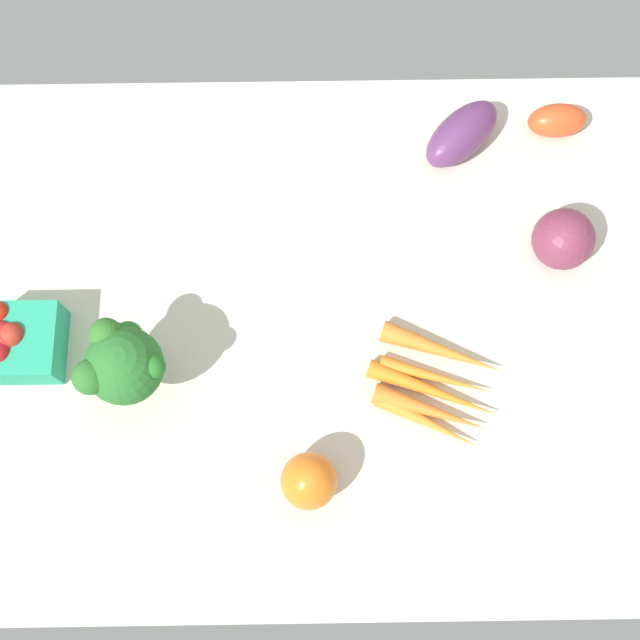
# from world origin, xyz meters

# --- Properties ---
(tablecloth) EXTENTS (1.04, 0.76, 0.02)m
(tablecloth) POSITION_xyz_m (0.00, 0.00, 0.01)
(tablecloth) COLOR beige
(tablecloth) RESTS_ON ground
(broccoli_head) EXTENTS (0.11, 0.11, 0.14)m
(broccoli_head) POSITION_xyz_m (-0.24, -0.07, 0.11)
(broccoli_head) COLOR #A5C77E
(broccoli_head) RESTS_ON tablecloth
(red_onion_center) EXTENTS (0.08, 0.08, 0.08)m
(red_onion_center) POSITION_xyz_m (0.33, 0.10, 0.06)
(red_onion_center) COLOR #7C314B
(red_onion_center) RESTS_ON tablecloth
(bell_pepper_orange) EXTENTS (0.08, 0.08, 0.08)m
(bell_pepper_orange) POSITION_xyz_m (-0.01, -0.21, 0.06)
(bell_pepper_orange) COLOR orange
(bell_pepper_orange) RESTS_ON tablecloth
(roma_tomato) EXTENTS (0.09, 0.05, 0.05)m
(roma_tomato) POSITION_xyz_m (0.35, 0.29, 0.04)
(roma_tomato) COLOR #E04E24
(roma_tomato) RESTS_ON tablecloth
(berry_basket) EXTENTS (0.10, 0.10, 0.07)m
(berry_basket) POSITION_xyz_m (-0.39, -0.03, 0.05)
(berry_basket) COLOR #27A47A
(berry_basket) RESTS_ON tablecloth
(eggplant) EXTENTS (0.14, 0.14, 0.06)m
(eggplant) POSITION_xyz_m (0.21, 0.27, 0.05)
(eggplant) COLOR #643265
(eggplant) RESTS_ON tablecloth
(carrot_bunch) EXTENTS (0.18, 0.18, 0.03)m
(carrot_bunch) POSITION_xyz_m (0.15, -0.09, 0.03)
(carrot_bunch) COLOR orange
(carrot_bunch) RESTS_ON tablecloth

